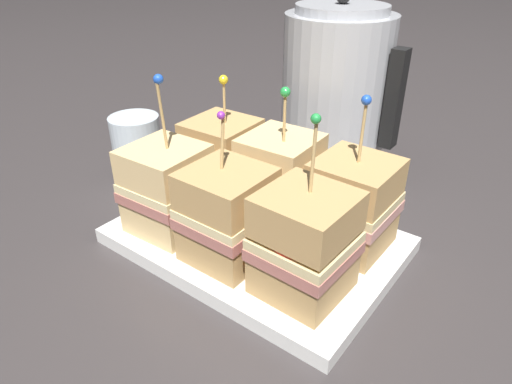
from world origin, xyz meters
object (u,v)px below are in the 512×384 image
at_px(kettle_steel, 336,93).
at_px(sandwich_back_center, 282,180).
at_px(sandwich_front_left, 167,189).
at_px(sandwich_back_right, 353,204).
at_px(serving_platter, 256,240).
at_px(sandwich_back_left, 222,159).
at_px(drinking_glass, 138,149).
at_px(sandwich_front_right, 305,244).
at_px(sandwich_front_center, 226,215).

bearing_deg(kettle_steel, sandwich_back_center, -78.26).
xyz_separation_m(sandwich_front_left, sandwich_back_right, (0.19, 0.10, -0.00)).
distance_m(serving_platter, sandwich_back_center, 0.08).
xyz_separation_m(serving_platter, sandwich_back_right, (0.10, 0.05, 0.06)).
distance_m(sandwich_back_center, kettle_steel, 0.21).
xyz_separation_m(sandwich_front_left, sandwich_back_left, (-0.00, 0.10, -0.00)).
bearing_deg(sandwich_front_left, drinking_glass, 152.07).
relative_size(sandwich_front_right, sandwich_back_left, 1.11).
bearing_deg(sandwich_front_right, sandwich_front_left, -179.30).
distance_m(sandwich_front_left, sandwich_back_center, 0.14).
xyz_separation_m(sandwich_front_right, drinking_glass, (-0.33, 0.08, -0.02)).
bearing_deg(sandwich_back_right, sandwich_front_center, -134.12).
distance_m(serving_platter, sandwich_back_right, 0.12).
xyz_separation_m(serving_platter, sandwich_front_center, (-0.00, -0.05, 0.06)).
relative_size(sandwich_back_left, sandwich_back_right, 0.93).
bearing_deg(serving_platter, sandwich_back_left, 151.82).
height_order(serving_platter, sandwich_front_center, sandwich_front_center).
distance_m(sandwich_back_left, sandwich_back_center, 0.10).
relative_size(sandwich_back_left, kettle_steel, 0.62).
relative_size(sandwich_front_center, sandwich_front_right, 0.90).
xyz_separation_m(serving_platter, sandwich_front_right, (0.09, -0.05, 0.06)).
height_order(serving_platter, sandwich_back_right, sandwich_back_right).
relative_size(sandwich_front_center, sandwich_back_center, 0.96).
xyz_separation_m(sandwich_front_left, sandwich_back_center, (0.10, 0.10, 0.00)).
relative_size(serving_platter, sandwich_back_left, 1.96).
bearing_deg(drinking_glass, sandwich_back_right, 3.31).
relative_size(sandwich_front_center, sandwich_back_right, 0.93).
relative_size(sandwich_back_right, drinking_glass, 1.74).
xyz_separation_m(serving_platter, sandwich_back_left, (-0.09, 0.05, 0.06)).
relative_size(sandwich_front_left, sandwich_back_right, 1.07).
height_order(sandwich_back_center, drinking_glass, sandwich_back_center).
bearing_deg(kettle_steel, sandwich_front_right, -65.88).
relative_size(sandwich_front_left, sandwich_front_right, 1.03).
relative_size(sandwich_front_right, sandwich_back_center, 1.07).
bearing_deg(serving_platter, sandwich_back_center, 85.80).
height_order(sandwich_front_right, kettle_steel, kettle_steel).
xyz_separation_m(sandwich_back_center, sandwich_back_right, (0.09, 0.00, -0.00)).
distance_m(serving_platter, sandwich_back_left, 0.12).
xyz_separation_m(sandwich_front_left, sandwich_front_center, (0.09, -0.00, -0.00)).
distance_m(sandwich_front_right, sandwich_back_left, 0.21).
xyz_separation_m(sandwich_front_right, sandwich_back_right, (0.00, 0.10, -0.00)).
bearing_deg(serving_platter, sandwich_front_right, -26.75).
distance_m(sandwich_front_center, sandwich_back_left, 0.14).
bearing_deg(sandwich_back_right, drinking_glass, -176.69).
xyz_separation_m(sandwich_front_right, sandwich_back_left, (-0.19, 0.10, -0.00)).
bearing_deg(sandwich_front_center, sandwich_front_left, 179.49).
bearing_deg(serving_platter, sandwich_front_center, -91.42).
relative_size(sandwich_back_center, kettle_steel, 0.64).
height_order(sandwich_front_left, sandwich_back_left, sandwich_front_left).
distance_m(sandwich_front_center, drinking_glass, 0.25).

